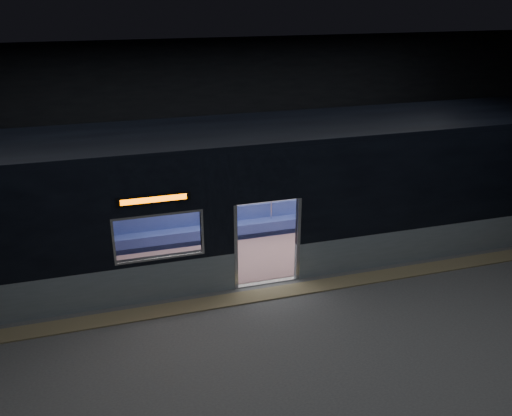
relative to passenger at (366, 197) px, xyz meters
name	(u,v)px	position (x,y,z in m)	size (l,w,h in m)	color
station_floor	(282,307)	(-3.77, -3.55, -0.80)	(24.00, 14.00, 0.01)	#47494C
station_envelope	(285,141)	(-3.77, -3.55, 2.87)	(24.00, 14.00, 5.00)	black
tactile_strip	(274,293)	(-3.77, -3.00, -0.78)	(22.80, 0.50, 0.03)	#8C7F59
metro_car	(249,187)	(-3.77, -1.00, 1.05)	(18.00, 3.04, 3.35)	#8994A3
passenger	(366,197)	(0.00, 0.00, 0.00)	(0.44, 0.71, 1.37)	black
handbag	(369,204)	(0.01, -0.22, -0.13)	(0.25, 0.22, 0.13)	black
transit_map	(330,176)	(-1.00, 0.31, 0.64)	(0.89, 0.03, 0.58)	white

